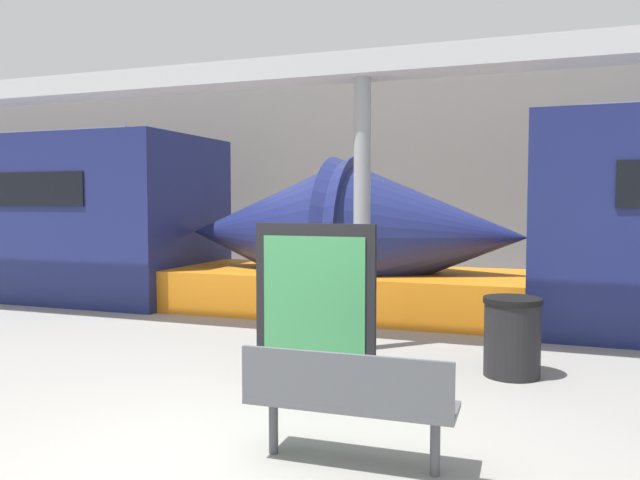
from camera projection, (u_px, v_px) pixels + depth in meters
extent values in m
plane|color=gray|center=(199.00, 472.00, 4.31)|extent=(60.00, 60.00, 0.00)
cube|color=gray|center=(442.00, 174.00, 14.22)|extent=(56.00, 0.20, 5.00)
cone|color=navy|center=(427.00, 236.00, 10.13)|extent=(3.15, 2.63, 2.63)
cube|color=orange|center=(445.00, 296.00, 10.09)|extent=(2.84, 2.46, 0.70)
cone|color=navy|center=(272.00, 233.00, 11.06)|extent=(3.15, 2.63, 2.63)
cube|color=orange|center=(257.00, 286.00, 11.22)|extent=(2.84, 2.46, 0.70)
cube|color=#4C4F54|center=(351.00, 402.00, 4.43)|extent=(1.50, 0.47, 0.04)
cube|color=#4C4F54|center=(343.00, 381.00, 4.22)|extent=(1.49, 0.07, 0.38)
cylinder|color=#4C4F54|center=(273.00, 425.00, 4.63)|extent=(0.07, 0.07, 0.43)
cylinder|color=#4C4F54|center=(435.00, 445.00, 4.25)|extent=(0.07, 0.07, 0.43)
cylinder|color=black|center=(512.00, 340.00, 6.67)|extent=(0.59, 0.59, 0.79)
cylinder|color=black|center=(513.00, 300.00, 6.65)|extent=(0.62, 0.62, 0.06)
cube|color=black|center=(315.00, 313.00, 5.80)|extent=(1.17, 0.06, 1.67)
cube|color=#38844C|center=(313.00, 305.00, 5.76)|extent=(0.99, 0.01, 1.27)
cylinder|color=gray|center=(362.00, 215.00, 7.81)|extent=(0.21, 0.21, 3.40)
cube|color=#B7B7BC|center=(363.00, 66.00, 7.70)|extent=(28.00, 0.60, 0.28)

